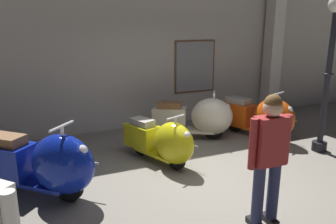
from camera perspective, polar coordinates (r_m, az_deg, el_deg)
ground_plane at (r=5.43m, az=6.87°, el=-11.53°), size 60.00×60.00×0.00m
showroom_back_wall at (r=7.87m, az=-3.96°, el=10.64°), size 18.00×0.63×3.66m
scooter_0 at (r=4.99m, az=-20.56°, el=-8.45°), size 1.70×1.63×1.12m
scooter_1 at (r=5.77m, az=-0.76°, el=-5.14°), size 0.99×1.60×0.95m
scooter_2 at (r=7.08m, az=5.38°, el=-0.98°), size 1.72×1.31×1.05m
scooter_3 at (r=7.37m, az=16.10°, el=-0.83°), size 1.05×1.81×1.06m
lamppost at (r=6.82m, az=26.28°, el=7.18°), size 0.30×0.30×2.92m
visitor_1 at (r=4.02m, az=17.18°, el=-6.85°), size 0.56×0.27×1.66m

